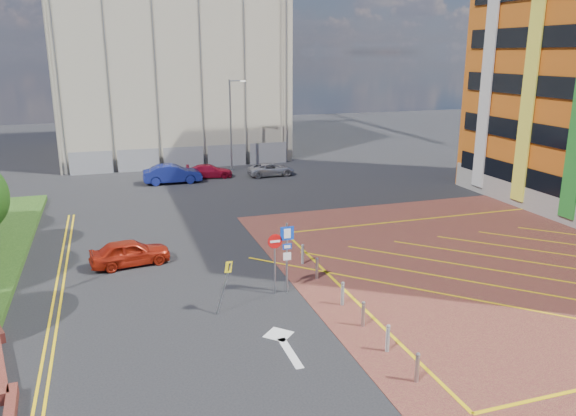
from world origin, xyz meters
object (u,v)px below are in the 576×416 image
car_red_left (130,252)px  car_silver_back (271,169)px  lamp_back (231,122)px  sign_cluster (283,251)px  warning_sign (226,281)px  car_red_back (209,171)px  car_blue_back (172,174)px

car_red_left → car_silver_back: size_ratio=0.97×
lamp_back → sign_cluster: bearing=-98.0°
warning_sign → car_silver_back: size_ratio=0.56×
car_red_back → car_silver_back: bearing=-93.6°
lamp_back → car_silver_back: (2.59, -3.40, -3.80)m
car_red_back → car_blue_back: bearing=116.1°
warning_sign → car_red_back: size_ratio=0.58×
lamp_back → car_red_back: lamp_back is taller
sign_cluster → car_red_left: sign_cluster is taller
car_red_left → car_blue_back: (4.20, 17.79, 0.10)m
car_silver_back → lamp_back: bearing=36.4°
car_blue_back → car_red_back: (3.22, 1.15, -0.21)m
car_red_left → car_silver_back: 21.99m
car_silver_back → car_red_left: bearing=144.1°
car_red_left → sign_cluster: bearing=-140.2°
car_red_back → car_silver_back: (5.16, -0.91, -0.01)m
sign_cluster → car_red_back: 24.60m
car_red_back → car_red_left: bearing=165.0°
car_blue_back → warning_sign: bearing=179.0°
car_blue_back → car_red_left: bearing=167.5°
car_silver_back → car_red_back: bearing=79.1°
lamp_back → car_red_left: size_ratio=2.06×
lamp_back → car_red_back: 5.22m
car_blue_back → car_red_back: car_blue_back is taller
lamp_back → car_blue_back: (-5.79, -3.64, -3.59)m
car_red_back → car_silver_back: car_red_back is taller
warning_sign → car_red_left: size_ratio=0.58×
warning_sign → car_silver_back: warning_sign is taller
car_blue_back → car_red_back: bearing=-69.4°
lamp_back → car_red_left: (-9.99, -21.43, -3.70)m
car_red_back → car_silver_back: 5.24m
sign_cluster → warning_sign: size_ratio=1.42×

